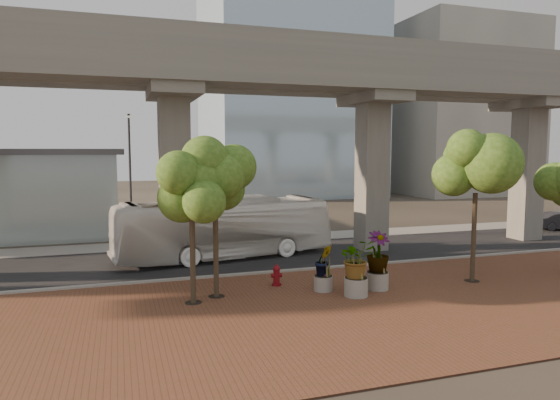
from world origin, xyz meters
name	(u,v)px	position (x,y,z in m)	size (l,w,h in m)	color
ground	(291,263)	(0.00, 0.00, 0.00)	(160.00, 160.00, 0.00)	#322D24
brick_plaza	(357,305)	(0.00, -8.00, 0.03)	(70.00, 13.00, 0.06)	brown
asphalt_road	(280,255)	(0.00, 2.00, 0.02)	(90.00, 8.00, 0.04)	black
curb_strip	(304,270)	(0.00, -2.00, 0.08)	(70.00, 0.25, 0.16)	gray
far_sidewalk	(255,239)	(0.00, 7.50, 0.03)	(90.00, 3.00, 0.06)	gray
transit_viaduct	(280,131)	(0.00, 2.00, 7.29)	(72.00, 5.60, 12.40)	gray
midrise_block	(457,110)	(38.00, 36.00, 12.00)	(18.00, 16.00, 24.00)	#AAA599
transit_bus	(225,229)	(-3.23, 2.23, 1.74)	(2.94, 12.51, 3.49)	white
fire_hydrant	(276,275)	(-2.20, -4.32, 0.53)	(0.49, 0.44, 0.98)	maroon
planter_front	(356,261)	(0.50, -6.93, 1.55)	(2.23, 2.23, 2.45)	gray
planter_right	(378,255)	(1.87, -6.29, 1.62)	(2.41, 2.41, 2.58)	gray
planter_left	(323,263)	(-0.50, -5.76, 1.31)	(1.87, 1.87, 2.05)	#A9A199
street_tree_far_west	(192,191)	(-6.18, -5.76, 4.58)	(3.54, 3.54, 6.15)	#4B3C2A
street_tree_near_west	(215,180)	(-5.13, -5.19, 4.99)	(3.63, 3.63, 6.60)	#4B3C2A
street_tree_near_east	(476,167)	(6.81, -6.43, 5.42)	(4.15, 4.15, 7.27)	#4B3C2A
streetlamp_west	(130,172)	(-8.22, 6.82, 4.86)	(0.41, 1.21, 8.33)	#2E2E34
streetlamp_east	(366,173)	(8.02, 6.66, 4.55)	(0.39, 1.13, 7.79)	#303036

